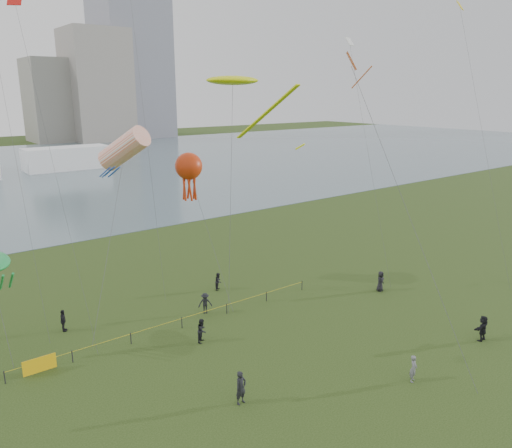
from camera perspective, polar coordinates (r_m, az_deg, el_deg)
ground_plane at (r=31.20m, az=11.85°, el=-18.24°), size 400.00×400.00×0.00m
building_mid at (r=190.50m, az=-17.72°, el=14.82°), size 20.00×20.00×38.00m
building_low at (r=191.86m, az=-22.25°, el=12.93°), size 16.00×18.00×28.00m
pavilion_right at (r=120.45m, az=-20.81°, el=7.04°), size 18.00×7.00×5.00m
fence at (r=35.62m, az=-17.32°, el=-13.15°), size 24.07×0.07×1.05m
kite_flyer at (r=32.49m, az=17.55°, el=-15.47°), size 0.73×0.63×1.68m
spectator_a at (r=35.59m, az=-6.18°, el=-11.99°), size 1.05×1.03×1.71m
spectator_b at (r=39.78m, az=-5.83°, el=-8.99°), size 1.25×1.01×1.69m
spectator_c at (r=39.39m, az=-21.17°, el=-10.26°), size 0.82×1.04×1.66m
spectator_d at (r=45.12m, az=14.03°, el=-6.35°), size 0.99×0.77×1.80m
spectator_e at (r=38.93m, az=24.49°, el=-10.78°), size 1.74×0.68×1.83m
spectator_f at (r=29.16m, az=-1.74°, el=-18.19°), size 0.77×0.56×1.95m
spectator_g at (r=44.20m, az=-4.31°, el=-6.55°), size 0.96×0.93×1.55m
kite_stingray at (r=40.67m, az=-2.55°, el=15.94°), size 5.39×9.92×18.12m
kite_windsock at (r=42.53m, az=-14.84°, el=8.32°), size 8.37×10.28×14.35m
kite_octopus at (r=42.65m, az=-7.70°, el=6.47°), size 2.30×7.80×11.98m
kite_delta at (r=33.12m, az=11.76°, el=15.66°), size 1.42×10.93×19.31m
small_kites at (r=40.72m, az=-9.24°, el=22.50°), size 42.51×17.69×8.72m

